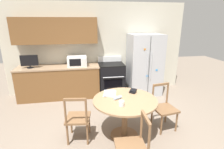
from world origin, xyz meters
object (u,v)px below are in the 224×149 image
(dining_chair_right, at_px, (164,108))
(wallet, at_px, (133,91))
(oven_range, at_px, (111,79))
(dining_chair_near, at_px, (133,147))
(refrigerator, at_px, (144,65))
(candle_glass, at_px, (121,104))
(microwave, at_px, (77,61))
(countertop_tv, at_px, (29,61))
(dining_chair_left, at_px, (78,119))

(dining_chair_right, distance_m, wallet, 0.71)
(oven_range, height_order, dining_chair_near, oven_range)
(refrigerator, distance_m, candle_glass, 2.47)
(refrigerator, relative_size, wallet, 10.00)
(microwave, xyz_separation_m, countertop_tv, (-1.22, -0.02, 0.05))
(oven_range, height_order, wallet, oven_range)
(dining_chair_right, height_order, wallet, dining_chair_right)
(countertop_tv, bearing_deg, dining_chair_right, -32.60)
(dining_chair_right, xyz_separation_m, wallet, (-0.61, 0.13, 0.35))
(countertop_tv, relative_size, dining_chair_near, 0.48)
(dining_chair_left, bearing_deg, dining_chair_right, 11.26)
(dining_chair_right, bearing_deg, oven_range, -77.56)
(refrigerator, bearing_deg, countertop_tv, 179.14)
(microwave, bearing_deg, countertop_tv, -179.02)
(dining_chair_near, relative_size, dining_chair_right, 1.00)
(dining_chair_left, bearing_deg, candle_glass, -11.84)
(refrigerator, distance_m, dining_chair_left, 2.73)
(microwave, distance_m, dining_chair_right, 2.60)
(candle_glass, relative_size, wallet, 0.52)
(refrigerator, bearing_deg, candle_glass, -118.37)
(refrigerator, xyz_separation_m, oven_range, (-0.97, 0.06, -0.40))
(candle_glass, bearing_deg, oven_range, 84.64)
(oven_range, relative_size, candle_glass, 11.87)
(countertop_tv, relative_size, candle_glass, 4.80)
(microwave, height_order, dining_chair_left, microwave)
(refrigerator, height_order, candle_glass, refrigerator)
(refrigerator, xyz_separation_m, microwave, (-1.92, 0.07, 0.17))
(oven_range, relative_size, wallet, 6.20)
(oven_range, xyz_separation_m, microwave, (-0.95, 0.01, 0.57))
(microwave, bearing_deg, refrigerator, -2.03)
(dining_chair_right, height_order, dining_chair_left, same)
(refrigerator, height_order, dining_chair_left, refrigerator)
(oven_range, height_order, dining_chair_right, oven_range)
(microwave, xyz_separation_m, dining_chair_right, (1.69, -1.88, -0.60))
(dining_chair_left, distance_m, candle_glass, 0.85)
(dining_chair_right, distance_m, candle_glass, 1.08)
(refrigerator, relative_size, dining_chair_near, 1.93)
(oven_range, xyz_separation_m, dining_chair_left, (-0.94, -1.97, -0.03))
(refrigerator, bearing_deg, wallet, -116.31)
(countertop_tv, xyz_separation_m, dining_chair_near, (1.99, -2.83, -0.65))
(microwave, bearing_deg, dining_chair_right, -48.07)
(countertop_tv, relative_size, dining_chair_left, 0.48)
(microwave, distance_m, wallet, 2.07)
(countertop_tv, height_order, dining_chair_right, countertop_tv)
(dining_chair_right, relative_size, wallet, 5.18)
(refrigerator, xyz_separation_m, wallet, (-0.83, -1.68, -0.09))
(refrigerator, bearing_deg, dining_chair_near, -112.36)
(oven_range, relative_size, dining_chair_near, 1.20)
(countertop_tv, bearing_deg, microwave, 0.98)
(microwave, height_order, wallet, microwave)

